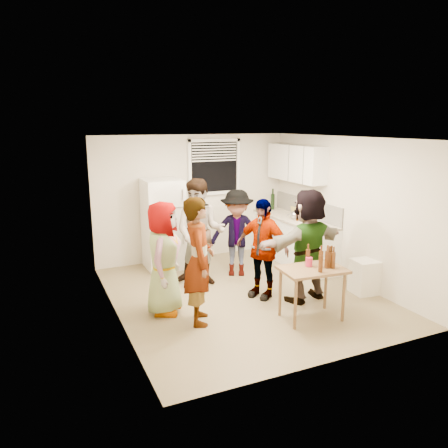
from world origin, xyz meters
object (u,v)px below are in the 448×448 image
trash_bin (364,278)px  guest_black (261,296)px  beer_bottle_counter (297,221)px  kettle (295,219)px  guest_orange (305,299)px  serving_table (310,318)px  guest_stripe (200,321)px  blue_cup (307,228)px  refrigerator (163,224)px  guest_back_right (236,274)px  wine_bottle (272,209)px  guest_grey (165,311)px  guest_back_left (201,283)px  red_cup (309,266)px  beer_bottle_table (327,268)px

trash_bin → guest_black: (-1.60, 0.58, -0.25)m
beer_bottle_counter → kettle: bearing=73.2°
beer_bottle_counter → guest_orange: 1.88m
serving_table → guest_stripe: 1.58m
kettle → blue_cup: size_ratio=1.89×
blue_cup → refrigerator: bearing=145.1°
guest_back_right → guest_orange: guest_back_right is taller
wine_bottle → serving_table: 3.60m
serving_table → guest_back_right: bearing=94.4°
wine_bottle → guest_grey: size_ratio=0.20×
serving_table → guest_back_left: size_ratio=0.49×
guest_black → red_cup: bearing=-14.7°
blue_cup → guest_back_right: blue_cup is taller
guest_grey → guest_back_left: size_ratio=0.91×
beer_bottle_counter → trash_bin: beer_bottle_counter is taller
kettle → guest_orange: size_ratio=0.13×
beer_bottle_table → guest_grey: bearing=150.5°
guest_black → refrigerator: bearing=176.3°
blue_cup → beer_bottle_table: 1.77m
beer_bottle_counter → guest_grey: size_ratio=0.12×
blue_cup → guest_back_right: bearing=153.2°
guest_back_left → guest_grey: bearing=-104.1°
red_cup → guest_grey: red_cup is taller
refrigerator → serving_table: refrigerator is taller
beer_bottle_counter → guest_grey: beer_bottle_counter is taller
wine_bottle → guest_back_right: wine_bottle is taller
guest_back_left → guest_black: guest_back_left is taller
red_cup → guest_back_left: red_cup is taller
guest_orange → kettle: bearing=-127.0°
guest_back_right → guest_grey: bearing=-122.6°
guest_stripe → guest_black: guest_stripe is taller
wine_bottle → kettle: bearing=-95.6°
refrigerator → kettle: bearing=-19.0°
blue_cup → beer_bottle_table: size_ratio=0.51×
serving_table → refrigerator: bearing=112.1°
guest_stripe → guest_grey: bearing=51.8°
guest_back_right → guest_orange: bearing=-45.4°
wine_bottle → guest_grey: 3.88m
guest_stripe → guest_back_right: guest_back_right is taller
guest_grey → serving_table: bearing=-89.9°
trash_bin → red_cup: 1.48m
red_cup → guest_orange: red_cup is taller
serving_table → beer_bottle_table: bearing=-19.5°
refrigerator → guest_orange: size_ratio=0.96×
trash_bin → guest_back_right: (-1.52, 1.65, -0.25)m
red_cup → serving_table: bearing=-90.8°
refrigerator → guest_back_right: (1.08, -0.97, -0.85)m
kettle → guest_back_left: bearing=-157.8°
serving_table → guest_grey: 2.12m
guest_grey → guest_stripe: bearing=-115.3°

